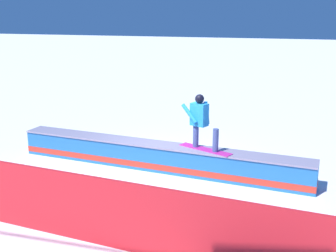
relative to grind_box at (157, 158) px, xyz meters
The scene contains 4 objects.
ground_plane 0.31m from the grind_box, ahead, with size 120.00×120.00×0.00m, color white.
grind_box is the anchor object (origin of this frame).
snowboarder 1.58m from the grind_box, behind, with size 1.41×0.76×1.34m.
safety_fence 3.75m from the grind_box, 90.00° to the left, with size 10.91×0.06×1.25m, color red.
Camera 1 is at (-3.49, 9.59, 3.89)m, focal length 44.98 mm.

